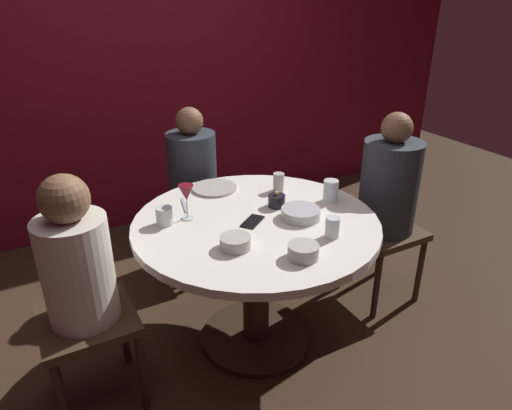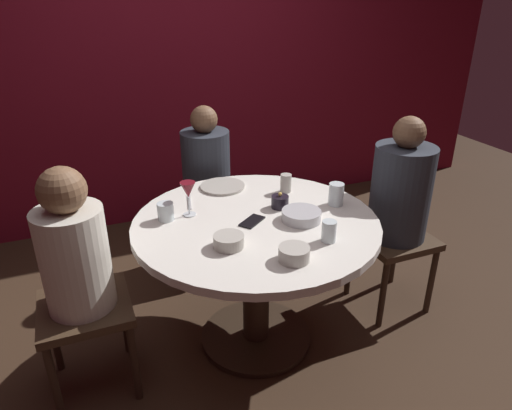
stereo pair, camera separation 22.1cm
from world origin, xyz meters
TOP-DOWN VIEW (x-y plane):
  - ground_plane at (0.00, 0.00)m, footprint 8.00×8.00m
  - back_wall at (0.00, 1.76)m, footprint 6.00×0.10m
  - dining_table at (0.00, 0.00)m, footprint 1.20×1.20m
  - seated_diner_left at (-0.84, 0.00)m, footprint 0.40×0.40m
  - seated_diner_back at (0.00, 0.85)m, footprint 0.40×0.40m
  - seated_diner_right at (0.86, 0.00)m, footprint 0.40×0.40m
  - candle_holder at (0.17, 0.09)m, footprint 0.09×0.09m
  - wine_glass at (-0.29, 0.17)m, footprint 0.08×0.08m
  - dinner_plate at (-0.02, 0.45)m, footprint 0.25×0.25m
  - cell_phone at (-0.03, -0.01)m, footprint 0.15×0.14m
  - bowl_serving_large at (0.20, -0.09)m, footprint 0.19×0.19m
  - bowl_salad_center at (0.01, -0.40)m, footprint 0.13×0.13m
  - bowl_small_white at (-0.21, -0.19)m, footprint 0.14×0.14m
  - cup_near_candle at (0.45, 0.01)m, footprint 0.08×0.08m
  - cup_by_left_diner at (-0.40, 0.17)m, footprint 0.08×0.08m
  - cup_by_right_diner at (0.22, -0.31)m, footprint 0.07×0.07m
  - cup_center_front at (0.28, 0.26)m, footprint 0.06×0.06m
  - fork_near_plate at (-0.25, 0.32)m, footprint 0.06×0.18m

SIDE VIEW (x-z plane):
  - ground_plane at x=0.00m, z-range 0.00..0.00m
  - dining_table at x=0.00m, z-range 0.20..0.93m
  - seated_diner_back at x=0.00m, z-range 0.13..1.25m
  - seated_diner_left at x=-0.84m, z-range 0.14..1.26m
  - seated_diner_right at x=0.86m, z-range 0.14..1.30m
  - fork_near_plate at x=-0.25m, z-range 0.74..0.74m
  - cell_phone at x=-0.03m, z-range 0.74..0.74m
  - dinner_plate at x=-0.02m, z-range 0.74..0.75m
  - bowl_serving_large at x=0.20m, z-range 0.74..0.79m
  - bowl_small_white at x=-0.21m, z-range 0.74..0.79m
  - bowl_salad_center at x=0.01m, z-range 0.74..0.80m
  - candle_holder at x=0.17m, z-range 0.73..0.81m
  - cup_by_left_diner at x=-0.40m, z-range 0.74..0.82m
  - cup_by_right_diner at x=0.22m, z-range 0.74..0.83m
  - cup_center_front at x=0.28m, z-range 0.74..0.84m
  - cup_near_candle at x=0.45m, z-range 0.74..0.85m
  - wine_glass at x=-0.29m, z-range 0.78..0.95m
  - back_wall at x=0.00m, z-range 0.00..2.60m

